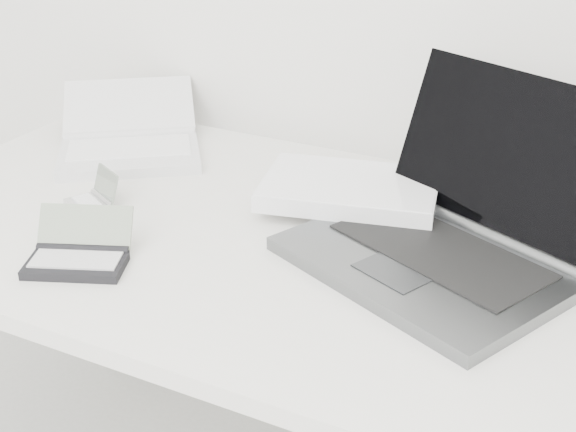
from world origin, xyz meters
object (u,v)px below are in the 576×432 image
at_px(desk, 314,266).
at_px(laptop_large, 413,217).
at_px(netbook_open_white, 129,141).
at_px(palmtop_charcoal, 78,255).

relative_size(desk, laptop_large, 2.45).
bearing_deg(netbook_open_white, desk, -56.36).
height_order(laptop_large, palmtop_charcoal, laptop_large).
bearing_deg(desk, palmtop_charcoal, -142.19).
distance_m(netbook_open_white, palmtop_charcoal, 0.49).
distance_m(desk, palmtop_charcoal, 0.39).
bearing_deg(netbook_open_white, palmtop_charcoal, -98.58).
bearing_deg(laptop_large, netbook_open_white, -166.00).
bearing_deg(palmtop_charcoal, netbook_open_white, 94.95).
relative_size(laptop_large, netbook_open_white, 1.42).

